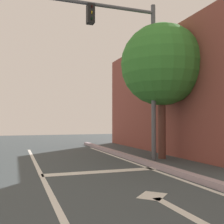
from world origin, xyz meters
TOP-DOWN VIEW (x-y plane):
  - lane_line_center at (0.28, 6.00)m, footprint 0.12×20.00m
  - stop_bar at (1.90, 9.35)m, footprint 3.23×0.40m
  - lane_arrow_stem at (2.06, 5.86)m, footprint 0.16×1.40m
  - lane_arrow_head at (2.06, 6.71)m, footprint 0.71×0.71m
  - traffic_signal_mast at (3.28, 10.85)m, footprint 4.75×0.34m
  - roadside_tree at (4.80, 11.14)m, footprint 3.07×3.07m

SIDE VIEW (x-z plane):
  - lane_line_center at x=0.28m, z-range 0.00..0.01m
  - stop_bar at x=1.90m, z-range 0.00..0.01m
  - lane_arrow_stem at x=2.06m, z-range 0.00..0.01m
  - lane_arrow_head at x=2.06m, z-range 0.00..0.01m
  - roadside_tree at x=4.80m, z-range 0.97..6.01m
  - traffic_signal_mast at x=3.28m, z-range 1.04..6.62m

